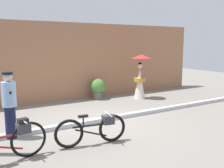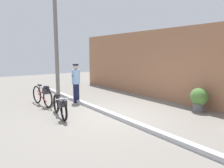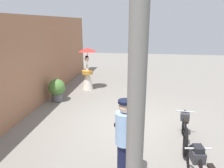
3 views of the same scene
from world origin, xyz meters
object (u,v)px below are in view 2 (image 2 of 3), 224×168
(potted_plant_by_door, at_px, (199,99))
(person_officer, at_px, (76,82))
(bicycle_near_officer, at_px, (43,95))
(bicycle_far_side, at_px, (60,106))
(utility_pole, at_px, (56,47))

(potted_plant_by_door, bearing_deg, person_officer, -143.57)
(bicycle_near_officer, distance_m, potted_plant_by_door, 6.01)
(potted_plant_by_door, bearing_deg, bicycle_far_side, -118.70)
(bicycle_near_officer, xyz_separation_m, potted_plant_by_door, (4.23, 4.27, 0.04))
(bicycle_near_officer, height_order, utility_pole, utility_pole)
(potted_plant_by_door, bearing_deg, bicycle_near_officer, -134.71)
(bicycle_near_officer, height_order, person_officer, person_officer)
(bicycle_near_officer, bearing_deg, utility_pole, 137.22)
(bicycle_far_side, relative_size, potted_plant_by_door, 1.95)
(bicycle_far_side, xyz_separation_m, utility_pole, (-3.09, 1.17, 2.02))
(person_officer, height_order, utility_pole, utility_pole)
(bicycle_far_side, xyz_separation_m, potted_plant_by_door, (2.36, 4.32, 0.11))
(bicycle_near_officer, relative_size, potted_plant_by_door, 1.98)
(bicycle_far_side, xyz_separation_m, person_officer, (-1.59, 1.40, 0.51))
(bicycle_near_officer, relative_size, utility_pole, 0.36)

